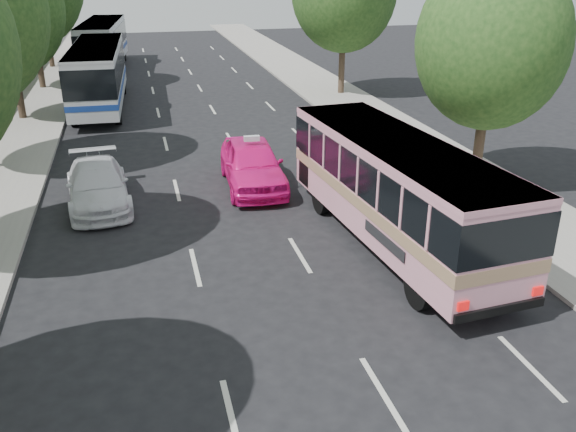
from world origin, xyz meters
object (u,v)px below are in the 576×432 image
object	(u,v)px
pink_taxi	(252,164)
tour_coach_rear	(103,41)
white_pickup	(98,185)
tour_coach_front	(98,71)
pink_bus	(396,182)

from	to	relation	value
pink_taxi	tour_coach_rear	bearing A→B (deg)	104.38
white_pickup	tour_coach_front	xyz separation A→B (m)	(-0.30, 14.67, 1.32)
pink_bus	tour_coach_rear	distance (m)	33.93
pink_bus	white_pickup	distance (m)	9.87
white_pickup	tour_coach_rear	xyz separation A→B (m)	(-0.39, 27.55, 1.33)
white_pickup	pink_taxi	bearing A→B (deg)	0.30
white_pickup	tour_coach_front	distance (m)	14.74
pink_bus	pink_taxi	distance (m)	6.53
white_pickup	tour_coach_rear	size ratio (longest dim) A/B	0.42
pink_taxi	pink_bus	bearing A→B (deg)	-60.20
pink_bus	tour_coach_front	size ratio (longest dim) A/B	0.87
tour_coach_front	white_pickup	bearing A→B (deg)	-86.78
pink_bus	white_pickup	xyz separation A→B (m)	(-8.26, 5.26, -1.21)
pink_bus	white_pickup	world-z (taller)	pink_bus
tour_coach_front	pink_bus	bearing A→B (deg)	-64.72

